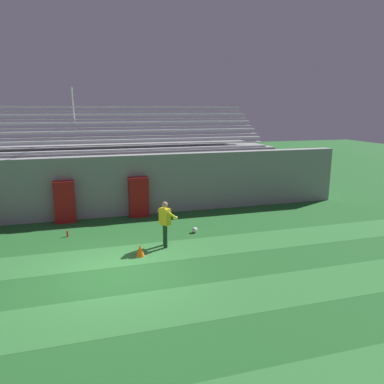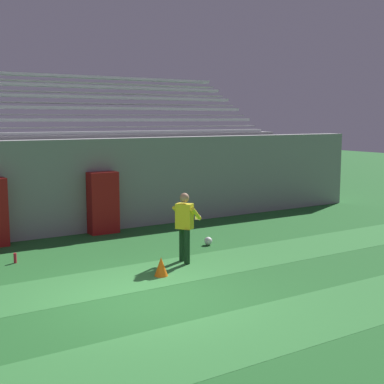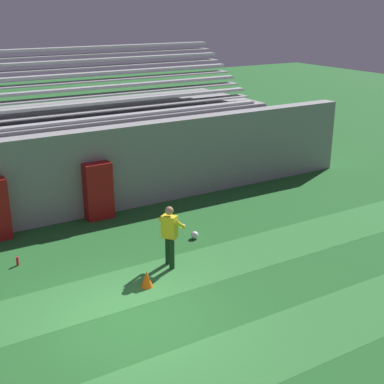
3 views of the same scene
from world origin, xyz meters
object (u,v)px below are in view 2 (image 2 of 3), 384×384
at_px(soccer_ball, 208,241).
at_px(traffic_cone, 161,267).
at_px(goalkeeper, 185,223).
at_px(water_bottle, 15,258).
at_px(padding_pillar_gate_right, 103,203).

height_order(soccer_ball, traffic_cone, traffic_cone).
bearing_deg(goalkeeper, water_bottle, 148.70).
bearing_deg(goalkeeper, soccer_ball, 38.39).
height_order(padding_pillar_gate_right, goalkeeper, padding_pillar_gate_right).
relative_size(padding_pillar_gate_right, water_bottle, 7.66).
xyz_separation_m(soccer_ball, water_bottle, (-4.89, 0.94, 0.01)).
height_order(goalkeeper, traffic_cone, goalkeeper).
xyz_separation_m(goalkeeper, soccer_ball, (1.45, 1.15, -0.84)).
bearing_deg(soccer_ball, water_bottle, 169.06).
distance_m(goalkeeper, water_bottle, 4.11).
height_order(goalkeeper, soccer_ball, goalkeeper).
bearing_deg(padding_pillar_gate_right, traffic_cone, -98.16).
relative_size(goalkeeper, traffic_cone, 3.98).
bearing_deg(water_bottle, padding_pillar_gate_right, 32.72).
distance_m(soccer_ball, traffic_cone, 3.08).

